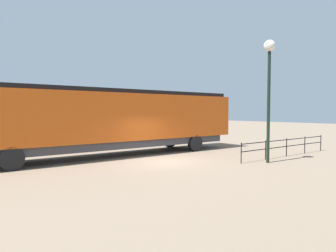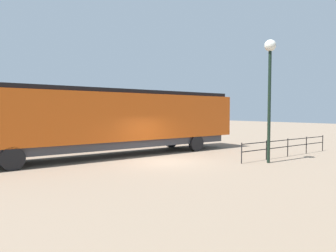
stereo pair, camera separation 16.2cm
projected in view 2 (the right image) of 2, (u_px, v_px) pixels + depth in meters
name	position (u px, v px, depth m)	size (l,w,h in m)	color
ground_plane	(165.00, 162.00, 16.28)	(120.00, 120.00, 0.00)	#84705B
locomotive	(118.00, 119.00, 18.49)	(3.14, 17.63, 4.01)	#D15114
lamp_post	(270.00, 71.00, 15.64)	(0.60, 0.60, 6.42)	black
platform_fence	(288.00, 145.00, 18.15)	(0.05, 8.52, 1.09)	black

